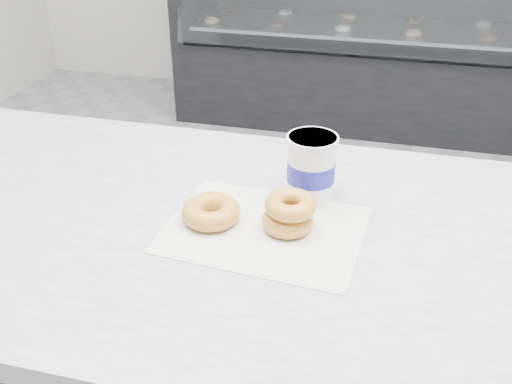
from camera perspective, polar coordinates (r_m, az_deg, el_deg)
ground at (r=2.04m, az=6.59°, el=-15.83°), size 5.00×5.00×0.00m
display_case at (r=3.66m, az=12.08°, el=14.42°), size 2.40×0.74×1.25m
wax_paper at (r=1.00m, az=0.82°, el=-3.74°), size 0.36×0.29×0.00m
donut_single at (r=1.02m, az=-4.52°, el=-1.95°), size 0.13×0.13×0.04m
donut_stack at (r=0.99m, az=3.32°, el=-2.11°), size 0.10×0.10×0.06m
coffee_cup at (r=1.07m, az=5.54°, el=2.49°), size 0.12×0.12×0.13m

